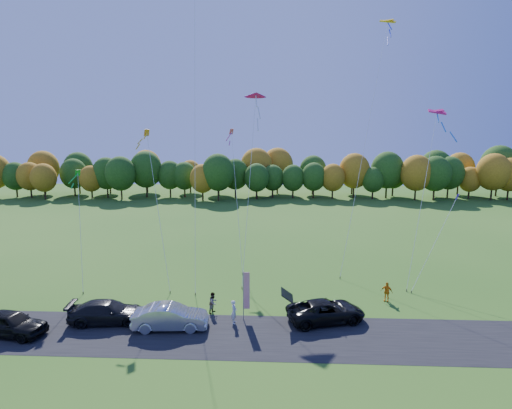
{
  "coord_description": "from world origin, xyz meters",
  "views": [
    {
      "loc": [
        1.59,
        -28.1,
        12.75
      ],
      "look_at": [
        0.0,
        6.0,
        7.0
      ],
      "focal_mm": 28.0,
      "sensor_mm": 36.0,
      "label": 1
    }
  ],
  "objects_px": {
    "black_suv": "(326,311)",
    "silver_sedan": "(170,317)",
    "feather_flag": "(246,290)",
    "person_east": "(387,292)"
  },
  "relations": [
    {
      "from": "silver_sedan",
      "to": "person_east",
      "type": "xyz_separation_m",
      "value": [
        15.81,
        5.31,
        -0.05
      ]
    },
    {
      "from": "silver_sedan",
      "to": "person_east",
      "type": "distance_m",
      "value": 16.68
    },
    {
      "from": "silver_sedan",
      "to": "person_east",
      "type": "bearing_deg",
      "value": -76.01
    },
    {
      "from": "feather_flag",
      "to": "person_east",
      "type": "bearing_deg",
      "value": 18.91
    },
    {
      "from": "silver_sedan",
      "to": "person_east",
      "type": "height_order",
      "value": "silver_sedan"
    },
    {
      "from": "black_suv",
      "to": "person_east",
      "type": "bearing_deg",
      "value": -70.39
    },
    {
      "from": "silver_sedan",
      "to": "feather_flag",
      "type": "relative_size",
      "value": 1.4
    },
    {
      "from": "black_suv",
      "to": "feather_flag",
      "type": "distance_m",
      "value": 5.8
    },
    {
      "from": "silver_sedan",
      "to": "feather_flag",
      "type": "bearing_deg",
      "value": -76.79
    },
    {
      "from": "black_suv",
      "to": "silver_sedan",
      "type": "bearing_deg",
      "value": 82.63
    }
  ]
}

